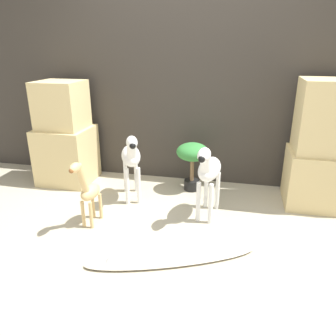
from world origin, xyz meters
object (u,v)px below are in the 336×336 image
(potted_palm_front, at_px, (192,156))
(zebra_right, at_px, (208,170))
(giraffe_figurine, at_px, (88,190))
(surfboard, at_px, (171,256))
(zebra_left, at_px, (131,157))

(potted_palm_front, bearing_deg, zebra_right, -67.91)
(giraffe_figurine, bearing_deg, surfboard, -22.45)
(surfboard, bearing_deg, giraffe_figurine, 157.55)
(zebra_right, distance_m, surfboard, 0.87)
(zebra_left, bearing_deg, giraffe_figurine, -109.15)
(giraffe_figurine, relative_size, potted_palm_front, 1.20)
(zebra_right, height_order, zebra_left, same)
(zebra_right, height_order, giraffe_figurine, zebra_right)
(zebra_right, bearing_deg, zebra_left, 165.66)
(zebra_right, xyz_separation_m, zebra_left, (-0.81, 0.21, 0.00))
(zebra_right, distance_m, zebra_left, 0.83)
(surfboard, bearing_deg, potted_palm_front, 91.89)
(zebra_right, bearing_deg, surfboard, -104.83)
(zebra_left, relative_size, giraffe_figurine, 1.13)
(zebra_right, relative_size, zebra_left, 1.00)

